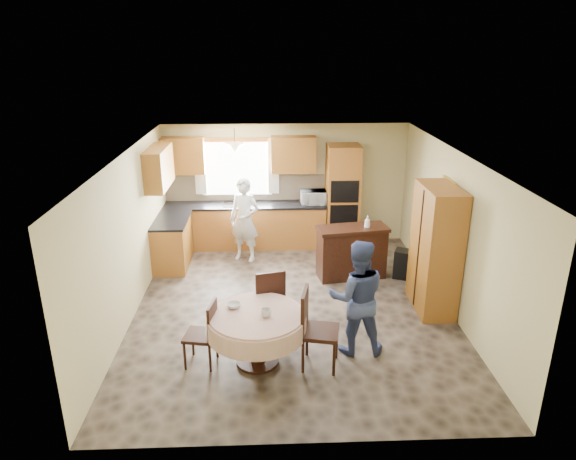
# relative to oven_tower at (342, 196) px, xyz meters

# --- Properties ---
(floor) EXTENTS (5.00, 6.00, 0.01)m
(floor) POSITION_rel_oven_tower_xyz_m (-1.15, -2.69, -1.06)
(floor) COLOR brown
(floor) RESTS_ON ground
(ceiling) EXTENTS (5.00, 6.00, 0.01)m
(ceiling) POSITION_rel_oven_tower_xyz_m (-1.15, -2.69, 1.44)
(ceiling) COLOR white
(ceiling) RESTS_ON wall_back
(wall_back) EXTENTS (5.00, 0.02, 2.50)m
(wall_back) POSITION_rel_oven_tower_xyz_m (-1.15, 0.31, 0.19)
(wall_back) COLOR tan
(wall_back) RESTS_ON floor
(wall_front) EXTENTS (5.00, 0.02, 2.50)m
(wall_front) POSITION_rel_oven_tower_xyz_m (-1.15, -5.69, 0.19)
(wall_front) COLOR tan
(wall_front) RESTS_ON floor
(wall_left) EXTENTS (0.02, 6.00, 2.50)m
(wall_left) POSITION_rel_oven_tower_xyz_m (-3.65, -2.69, 0.19)
(wall_left) COLOR tan
(wall_left) RESTS_ON floor
(wall_right) EXTENTS (0.02, 6.00, 2.50)m
(wall_right) POSITION_rel_oven_tower_xyz_m (1.35, -2.69, 0.19)
(wall_right) COLOR tan
(wall_right) RESTS_ON floor
(window) EXTENTS (1.40, 0.03, 1.10)m
(window) POSITION_rel_oven_tower_xyz_m (-2.15, 0.29, 0.54)
(window) COLOR white
(window) RESTS_ON wall_back
(curtain_left) EXTENTS (0.22, 0.02, 1.15)m
(curtain_left) POSITION_rel_oven_tower_xyz_m (-2.90, 0.24, 0.59)
(curtain_left) COLOR white
(curtain_left) RESTS_ON wall_back
(curtain_right) EXTENTS (0.22, 0.02, 1.15)m
(curtain_right) POSITION_rel_oven_tower_xyz_m (-1.40, 0.24, 0.59)
(curtain_right) COLOR white
(curtain_right) RESTS_ON wall_back
(base_cab_back) EXTENTS (3.30, 0.60, 0.88)m
(base_cab_back) POSITION_rel_oven_tower_xyz_m (-2.00, 0.01, -0.62)
(base_cab_back) COLOR #B66B30
(base_cab_back) RESTS_ON floor
(counter_back) EXTENTS (3.30, 0.64, 0.04)m
(counter_back) POSITION_rel_oven_tower_xyz_m (-2.00, 0.01, -0.16)
(counter_back) COLOR black
(counter_back) RESTS_ON base_cab_back
(base_cab_left) EXTENTS (0.60, 1.20, 0.88)m
(base_cab_left) POSITION_rel_oven_tower_xyz_m (-3.35, -0.89, -0.62)
(base_cab_left) COLOR #B66B30
(base_cab_left) RESTS_ON floor
(counter_left) EXTENTS (0.64, 1.20, 0.04)m
(counter_left) POSITION_rel_oven_tower_xyz_m (-3.35, -0.89, -0.16)
(counter_left) COLOR black
(counter_left) RESTS_ON base_cab_left
(backsplash) EXTENTS (3.30, 0.02, 0.55)m
(backsplash) POSITION_rel_oven_tower_xyz_m (-2.00, 0.30, 0.12)
(backsplash) COLOR #C9B28E
(backsplash) RESTS_ON wall_back
(wall_cab_left) EXTENTS (0.85, 0.33, 0.72)m
(wall_cab_left) POSITION_rel_oven_tower_xyz_m (-3.20, 0.15, 0.85)
(wall_cab_left) COLOR #A9712A
(wall_cab_left) RESTS_ON wall_back
(wall_cab_right) EXTENTS (0.90, 0.33, 0.72)m
(wall_cab_right) POSITION_rel_oven_tower_xyz_m (-1.00, 0.15, 0.85)
(wall_cab_right) COLOR #A9712A
(wall_cab_right) RESTS_ON wall_back
(wall_cab_side) EXTENTS (0.33, 1.20, 0.72)m
(wall_cab_side) POSITION_rel_oven_tower_xyz_m (-3.48, -0.89, 0.85)
(wall_cab_side) COLOR #A9712A
(wall_cab_side) RESTS_ON wall_left
(oven_tower) EXTENTS (0.66, 0.62, 2.12)m
(oven_tower) POSITION_rel_oven_tower_xyz_m (0.00, 0.00, 0.00)
(oven_tower) COLOR #B66B30
(oven_tower) RESTS_ON floor
(oven_upper) EXTENTS (0.56, 0.01, 0.45)m
(oven_upper) POSITION_rel_oven_tower_xyz_m (0.00, -0.31, 0.19)
(oven_upper) COLOR black
(oven_upper) RESTS_ON oven_tower
(oven_lower) EXTENTS (0.56, 0.01, 0.45)m
(oven_lower) POSITION_rel_oven_tower_xyz_m (0.00, -0.31, -0.31)
(oven_lower) COLOR black
(oven_lower) RESTS_ON oven_tower
(pendant) EXTENTS (0.36, 0.36, 0.18)m
(pendant) POSITION_rel_oven_tower_xyz_m (-2.15, -0.19, 1.06)
(pendant) COLOR beige
(pendant) RESTS_ON ceiling
(sideboard) EXTENTS (1.32, 0.71, 0.90)m
(sideboard) POSITION_rel_oven_tower_xyz_m (-0.03, -1.56, -0.61)
(sideboard) COLOR black
(sideboard) RESTS_ON floor
(space_heater) EXTENTS (0.46, 0.40, 0.53)m
(space_heater) POSITION_rel_oven_tower_xyz_m (0.94, -1.66, -0.80)
(space_heater) COLOR black
(space_heater) RESTS_ON floor
(cupboard) EXTENTS (0.53, 1.06, 2.01)m
(cupboard) POSITION_rel_oven_tower_xyz_m (1.07, -2.77, -0.05)
(cupboard) COLOR #B66B30
(cupboard) RESTS_ON floor
(dining_table) EXTENTS (1.30, 1.30, 0.74)m
(dining_table) POSITION_rel_oven_tower_xyz_m (-1.69, -4.18, -0.49)
(dining_table) COLOR black
(dining_table) RESTS_ON floor
(chair_left) EXTENTS (0.46, 0.46, 0.91)m
(chair_left) POSITION_rel_oven_tower_xyz_m (-2.36, -4.19, -0.56)
(chair_left) COLOR black
(chair_left) RESTS_ON floor
(chair_back) EXTENTS (0.54, 0.54, 1.04)m
(chair_back) POSITION_rel_oven_tower_xyz_m (-1.53, -3.46, -0.49)
(chair_back) COLOR black
(chair_back) RESTS_ON floor
(chair_right) EXTENTS (0.55, 0.55, 1.08)m
(chair_right) POSITION_rel_oven_tower_xyz_m (-0.95, -4.26, -0.46)
(chair_right) COLOR black
(chair_right) RESTS_ON floor
(framed_picture) EXTENTS (0.06, 0.56, 0.46)m
(framed_picture) POSITION_rel_oven_tower_xyz_m (1.32, -2.37, 0.73)
(framed_picture) COLOR gold
(framed_picture) RESTS_ON wall_right
(microwave) EXTENTS (0.52, 0.36, 0.28)m
(microwave) POSITION_rel_oven_tower_xyz_m (-0.60, -0.04, 0.00)
(microwave) COLOR silver
(microwave) RESTS_ON counter_back
(person_sink) EXTENTS (0.70, 0.59, 1.64)m
(person_sink) POSITION_rel_oven_tower_xyz_m (-1.98, -0.69, -0.24)
(person_sink) COLOR silver
(person_sink) RESTS_ON floor
(person_dining) EXTENTS (0.81, 0.64, 1.63)m
(person_dining) POSITION_rel_oven_tower_xyz_m (-0.35, -3.94, -0.24)
(person_dining) COLOR #364376
(person_dining) RESTS_ON floor
(bowl_sideboard) EXTENTS (0.20, 0.20, 0.05)m
(bowl_sideboard) POSITION_rel_oven_tower_xyz_m (-0.36, -1.56, -0.14)
(bowl_sideboard) COLOR #B2B2B2
(bowl_sideboard) RESTS_ON sideboard
(bottle_sideboard) EXTENTS (0.11, 0.11, 0.27)m
(bottle_sideboard) POSITION_rel_oven_tower_xyz_m (0.23, -1.56, -0.03)
(bottle_sideboard) COLOR silver
(bottle_sideboard) RESTS_ON sideboard
(cup_table) EXTENTS (0.16, 0.16, 0.11)m
(cup_table) POSITION_rel_oven_tower_xyz_m (-1.57, -4.26, -0.27)
(cup_table) COLOR #B2B2B2
(cup_table) RESTS_ON dining_table
(bowl_table) EXTENTS (0.19, 0.19, 0.06)m
(bowl_table) POSITION_rel_oven_tower_xyz_m (-1.99, -4.01, -0.29)
(bowl_table) COLOR #B2B2B2
(bowl_table) RESTS_ON dining_table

